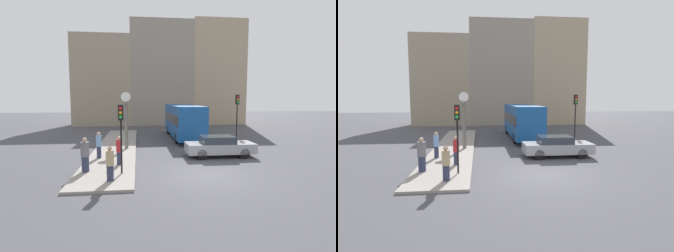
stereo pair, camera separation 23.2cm
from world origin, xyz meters
The scene contains 12 objects.
ground_plane centered at (0.00, 0.00, 0.00)m, with size 120.00×120.00×0.00m, color #47474C.
sidewalk_corner centered at (-5.00, 8.00, 0.06)m, with size 2.99×20.00×0.13m, color gray.
building_row centered at (0.48, 26.43, 7.08)m, with size 24.59×5.00×15.01m.
sedan_car centered at (2.02, 4.08, 0.71)m, with size 4.50×1.76×1.39m.
bus_distant centered at (1.02, 12.46, 1.81)m, with size 2.43×9.97×3.19m.
traffic_light_near centered at (-4.16, 0.43, 2.59)m, with size 0.26×0.24×3.43m.
traffic_light_far centered at (4.43, 7.29, 2.95)m, with size 0.26×0.24×4.14m.
street_clock centered at (-4.20, 7.03, 2.28)m, with size 0.77×0.34×4.22m.
pedestrian_blue_stripe centered at (-5.78, 4.02, 0.96)m, with size 0.33×0.33×1.65m.
pedestrian_red_top centered at (-4.40, 2.23, 0.94)m, with size 0.34×0.34×1.62m.
pedestrian_tan_coat centered at (-4.61, -0.70, 0.92)m, with size 0.37×0.37×1.60m.
pedestrian_grey_jacket centered at (-6.02, 0.94, 0.99)m, with size 0.44×0.44×1.77m.
Camera 2 is at (-3.09, -12.55, 3.88)m, focal length 28.00 mm.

